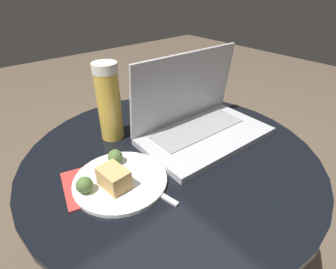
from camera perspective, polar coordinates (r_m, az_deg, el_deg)
The scene contains 7 objects.
ground_plane at distance 1.06m, azimuth 0.49°, elevation -26.34°, with size 6.00×6.00×0.00m, color brown.
table at distance 0.77m, azimuth 0.62°, elevation -11.65°, with size 0.76×0.76×0.50m.
napkin at distance 0.62m, azimuth -13.18°, elevation -9.39°, with size 0.21×0.17×0.00m.
laptop at distance 0.75m, azimuth 6.66°, elevation 3.21°, with size 0.37×0.23×0.23m.
beer_glass at distance 0.73m, azimuth -12.73°, elevation 6.88°, with size 0.06×0.06×0.22m.
snack_plate at distance 0.60m, azimuth -11.18°, elevation -9.32°, with size 0.21×0.21×0.05m.
fork at distance 0.60m, azimuth -5.64°, elevation -10.57°, with size 0.05×0.17×0.00m.
Camera 1 is at (-0.37, -0.43, 0.90)m, focal length 28.00 mm.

